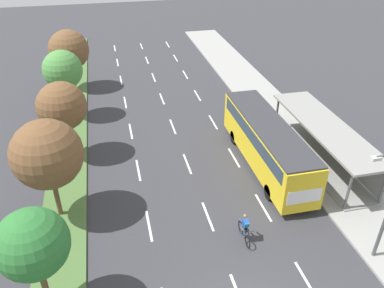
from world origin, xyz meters
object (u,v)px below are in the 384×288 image
Objects in this scene: bus at (267,140)px; median_tree_third at (62,106)px; median_tree_fifth at (69,50)px; median_tree_second at (47,154)px; cyclist at (245,229)px; median_tree_nearest at (32,244)px; bus_shelter at (327,140)px; median_tree_fourth at (63,70)px.

median_tree_third reaches higher than bus.
median_tree_second is at bearing -90.96° from median_tree_fifth.
median_tree_second is 19.25m from median_tree_fifth.
cyclist is at bearing -48.37° from median_tree_third.
median_tree_nearest is 6.42m from median_tree_second.
cyclist is at bearing -143.69° from bus_shelter.
bus is at bearing -51.94° from median_tree_fifth.
median_tree_second is (-18.01, -1.60, 2.42)m from bus_shelter.
bus_shelter is 19.89m from median_tree_nearest.
bus_shelter is at bearing -15.26° from median_tree_third.
bus_shelter is 2.03× the size of median_tree_nearest.
median_tree_second is 1.08× the size of median_tree_third.
median_tree_second is (-9.92, 4.34, 3.49)m from cyclist.
median_tree_fourth is at bearing 89.38° from median_tree_nearest.
bus_shelter is 1.91× the size of median_tree_fifth.
median_tree_third is 0.98× the size of median_tree_fifth.
median_tree_nearest is at bearing -156.08° from bus_shelter.
bus_shelter is 21.25m from median_tree_fourth.
median_tree_fifth reaches higher than median_tree_third.
median_tree_nearest reaches higher than bus.
cyclist is at bearing -67.84° from median_tree_fifth.
median_tree_second reaches higher than cyclist.
median_tree_third is at bearing 88.04° from median_tree_nearest.
median_tree_fourth is at bearing 141.77° from bus.
bus_shelter is 1.96× the size of median_tree_third.
cyclist is at bearing 11.74° from median_tree_nearest.
median_tree_fourth is (0.21, 19.24, 0.28)m from median_tree_nearest.
bus is 17.45m from median_tree_fourth.
median_tree_third is at bearing 131.63° from cyclist.
cyclist is 0.33× the size of median_tree_nearest.
cyclist is at bearing -120.50° from bus.
bus_shelter reaches higher than cyclist.
median_tree_nearest reaches higher than cyclist.
median_tree_nearest is 12.83m from median_tree_third.
median_tree_fourth reaches higher than median_tree_fifth.
median_tree_nearest is at bearing -148.26° from bus.
median_tree_second is at bearing -174.91° from bus_shelter.
median_tree_fifth is at bearing 128.06° from bus.
bus is at bearing -38.23° from median_tree_fourth.
median_tree_second is (0.07, 6.41, 0.23)m from median_tree_nearest.
bus is 16.34m from median_tree_nearest.
median_tree_fourth is at bearing -91.66° from median_tree_fifth.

